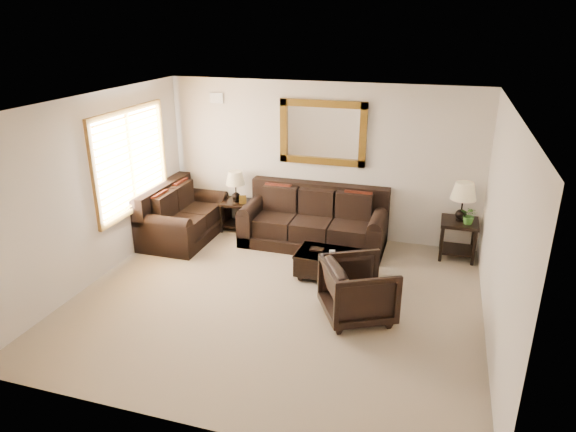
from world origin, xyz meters
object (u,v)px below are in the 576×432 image
(end_table_left, at_px, (236,192))
(loveseat, at_px, (181,219))
(end_table_right, at_px, (462,209))
(sofa, at_px, (314,224))
(armchair, at_px, (358,287))
(coffee_table, at_px, (336,263))

(end_table_left, bearing_deg, loveseat, -142.64)
(loveseat, relative_size, end_table_right, 1.33)
(sofa, height_order, end_table_right, end_table_right)
(sofa, height_order, armchair, sofa)
(armchair, bearing_deg, loveseat, 35.88)
(loveseat, xyz_separation_m, end_table_left, (0.81, 0.62, 0.38))
(loveseat, xyz_separation_m, armchair, (3.45, -1.70, 0.08))
(loveseat, bearing_deg, sofa, -79.43)
(sofa, height_order, coffee_table, sofa)
(end_table_right, distance_m, coffee_table, 2.25)
(sofa, distance_m, end_table_left, 1.57)
(end_table_right, height_order, coffee_table, end_table_right)
(end_table_left, bearing_deg, sofa, -6.86)
(loveseat, height_order, armchair, loveseat)
(loveseat, bearing_deg, end_table_right, -82.94)
(end_table_left, height_order, coffee_table, end_table_left)
(end_table_left, distance_m, coffee_table, 2.57)
(sofa, xyz_separation_m, coffee_table, (0.63, -1.16, -0.11))
(sofa, distance_m, coffee_table, 1.32)
(loveseat, xyz_separation_m, end_table_right, (4.69, 0.58, 0.48))
(sofa, xyz_separation_m, armchair, (1.12, -2.14, 0.07))
(end_table_right, bearing_deg, loveseat, -172.94)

